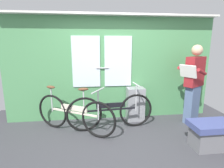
{
  "coord_description": "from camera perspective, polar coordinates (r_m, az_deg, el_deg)",
  "views": [
    {
      "loc": [
        -0.48,
        -2.83,
        1.69
      ],
      "look_at": [
        -0.03,
        0.73,
        0.9
      ],
      "focal_mm": 29.04,
      "sensor_mm": 36.0,
      "label": 1
    }
  ],
  "objects": [
    {
      "name": "passenger_reading_newspaper",
      "position": [
        4.21,
        24.31,
        0.31
      ],
      "size": [
        0.63,
        0.57,
        1.68
      ],
      "rotation": [
        0.0,
        0.0,
        3.68
      ],
      "color": "slate",
      "rests_on": "ground_plane"
    },
    {
      "name": "ground_plane",
      "position": [
        3.34,
        2.26,
        -18.41
      ],
      "size": [
        5.63,
        3.96,
        0.04
      ],
      "primitive_type": "cube",
      "color": "#38383D"
    },
    {
      "name": "bicycle_leaning_behind",
      "position": [
        3.68,
        -0.52,
        -8.57
      ],
      "size": [
        1.76,
        0.44,
        0.91
      ],
      "rotation": [
        0.0,
        0.0,
        0.09
      ],
      "color": "black",
      "rests_on": "ground_plane"
    },
    {
      "name": "bench_seat_corner",
      "position": [
        3.5,
        28.73,
        -13.73
      ],
      "size": [
        0.7,
        0.44,
        0.45
      ],
      "color": "#3D477F",
      "rests_on": "ground_plane"
    },
    {
      "name": "train_door_wall",
      "position": [
        4.06,
        -0.37,
        5.55
      ],
      "size": [
        4.63,
        0.28,
        2.31
      ],
      "color": "#4C8C56",
      "rests_on": "ground_plane"
    },
    {
      "name": "trash_bin_by_wall",
      "position": [
        4.14,
        7.34,
        -6.27
      ],
      "size": [
        0.38,
        0.28,
        0.75
      ],
      "primitive_type": "cube",
      "color": "gray",
      "rests_on": "ground_plane"
    },
    {
      "name": "bicycle_near_door",
      "position": [
        3.62,
        -11.97,
        -9.22
      ],
      "size": [
        1.54,
        0.94,
        0.91
      ],
      "rotation": [
        0.0,
        0.0,
        -0.54
      ],
      "color": "black",
      "rests_on": "ground_plane"
    }
  ]
}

